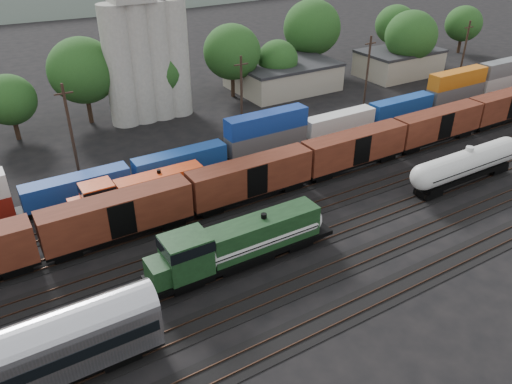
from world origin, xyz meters
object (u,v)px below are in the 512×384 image
orange_locomotive (136,191)px  tank_car_a (251,241)px  grain_silo (145,48)px  green_locomotive (233,245)px

orange_locomotive → tank_car_a: bearing=-68.7°
orange_locomotive → grain_silo: (11.71, 26.00, 8.87)m
orange_locomotive → grain_silo: grain_silo is taller
tank_car_a → orange_locomotive: (-5.85, 15.00, -0.14)m
tank_car_a → green_locomotive: bearing=180.0°
orange_locomotive → grain_silo: size_ratio=0.57×
green_locomotive → grain_silo: 42.56m
tank_car_a → grain_silo: grain_silo is taller
tank_car_a → orange_locomotive: 16.10m
orange_locomotive → grain_silo: 29.86m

